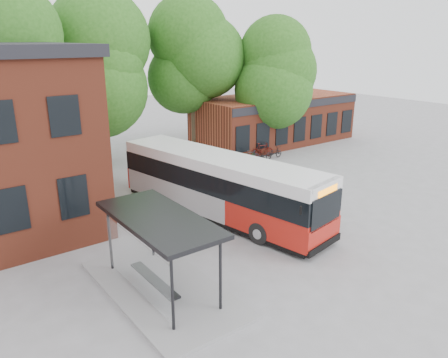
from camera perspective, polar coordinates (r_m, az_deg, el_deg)
ground at (r=19.44m, az=2.25°, el=-8.72°), size 100.00×100.00×0.00m
shop_row at (r=38.40m, az=6.60°, el=7.76°), size 14.00×6.20×4.00m
bus_shelter at (r=15.81m, az=-8.29°, el=-9.64°), size 3.60×7.00×2.90m
bike_rail at (r=32.15m, az=3.90°, el=2.53°), size 5.20×0.10×0.38m
tree_1 at (r=32.91m, az=-15.51°, el=11.18°), size 7.92×7.92×10.40m
tree_2 at (r=35.19m, az=-4.06°, el=12.67°), size 7.92×7.92×11.00m
tree_3 at (r=35.21m, az=6.60°, el=11.19°), size 7.04×7.04×9.28m
city_bus at (r=22.04m, az=-0.63°, el=-0.97°), size 4.73×12.66×3.15m
bicycle_0 at (r=30.39m, az=1.74°, el=2.13°), size 1.68×0.64×0.87m
bicycle_1 at (r=30.98m, az=3.26°, el=2.53°), size 1.68×0.67×0.98m
bicycle_2 at (r=30.94m, az=1.80°, el=2.48°), size 1.86×0.99×0.93m
bicycle_3 at (r=32.18m, az=3.52°, el=3.03°), size 1.55×0.69×0.90m
bicycle_4 at (r=31.10m, az=4.52°, el=2.50°), size 1.86×1.15×0.92m
bicycle_5 at (r=33.54m, az=4.98°, el=3.80°), size 1.93×0.97×1.11m
bicycle_6 at (r=33.21m, az=6.50°, el=3.43°), size 1.80×0.80×0.91m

